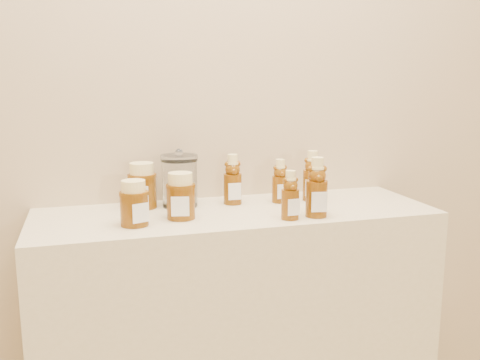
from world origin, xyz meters
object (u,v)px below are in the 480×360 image
object	(u,v)px
bear_bottle_back_left	(233,176)
bear_bottle_front_left	(290,192)
display_table	(236,348)
glass_canister	(180,179)
honey_jar_left	(134,203)

from	to	relation	value
bear_bottle_back_left	bear_bottle_front_left	xyz separation A→B (m)	(0.11, -0.22, -0.01)
display_table	glass_canister	world-z (taller)	glass_canister
bear_bottle_back_left	honey_jar_left	world-z (taller)	bear_bottle_back_left
bear_bottle_front_left	display_table	bearing A→B (deg)	129.61
bear_bottle_back_left	glass_canister	xyz separation A→B (m)	(-0.17, 0.01, -0.00)
display_table	bear_bottle_front_left	distance (m)	0.56
bear_bottle_back_left	glass_canister	size ratio (longest dim) A/B	1.02
bear_bottle_back_left	glass_canister	bearing A→B (deg)	178.30
bear_bottle_front_left	honey_jar_left	size ratio (longest dim) A/B	1.27
display_table	bear_bottle_back_left	bearing A→B (deg)	81.30
display_table	bear_bottle_front_left	xyz separation A→B (m)	(0.12, -0.13, 0.53)
bear_bottle_back_left	honey_jar_left	bearing A→B (deg)	-150.25
bear_bottle_back_left	honey_jar_left	distance (m)	0.36
bear_bottle_back_left	glass_canister	distance (m)	0.17
bear_bottle_front_left	glass_canister	size ratio (longest dim) A/B	0.90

